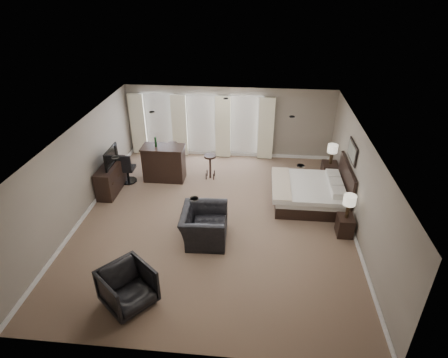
# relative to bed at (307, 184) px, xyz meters

# --- Properties ---
(room) EXTENTS (7.60, 8.60, 2.64)m
(room) POSITION_rel_bed_xyz_m (-2.58, -1.13, 0.64)
(room) COLOR #765D4B
(room) RESTS_ON ground
(window_bay) EXTENTS (5.25, 0.20, 2.30)m
(window_bay) POSITION_rel_bed_xyz_m (-3.58, 2.98, 0.54)
(window_bay) COLOR silver
(window_bay) RESTS_ON room
(bed) EXTENTS (2.08, 1.99, 1.33)m
(bed) POSITION_rel_bed_xyz_m (0.00, 0.00, 0.00)
(bed) COLOR silver
(bed) RESTS_ON ground
(nightstand_near) EXTENTS (0.41, 0.50, 0.54)m
(nightstand_near) POSITION_rel_bed_xyz_m (0.89, -1.45, -0.39)
(nightstand_near) COLOR black
(nightstand_near) RESTS_ON ground
(nightstand_far) EXTENTS (0.48, 0.59, 0.65)m
(nightstand_far) POSITION_rel_bed_xyz_m (0.89, 1.45, -0.34)
(nightstand_far) COLOR black
(nightstand_far) RESTS_ON ground
(lamp_near) EXTENTS (0.32, 0.32, 0.66)m
(lamp_near) POSITION_rel_bed_xyz_m (0.89, -1.45, 0.21)
(lamp_near) COLOR beige
(lamp_near) RESTS_ON nightstand_near
(lamp_far) EXTENTS (0.32, 0.32, 0.66)m
(lamp_far) POSITION_rel_bed_xyz_m (0.89, 1.45, 0.31)
(lamp_far) COLOR beige
(lamp_far) RESTS_ON nightstand_far
(wall_art) EXTENTS (0.04, 0.96, 0.56)m
(wall_art) POSITION_rel_bed_xyz_m (1.12, 0.00, 1.09)
(wall_art) COLOR slate
(wall_art) RESTS_ON room
(dresser) EXTENTS (0.49, 1.53, 0.89)m
(dresser) POSITION_rel_bed_xyz_m (-6.03, 0.16, -0.22)
(dresser) COLOR black
(dresser) RESTS_ON ground
(tv) EXTENTS (0.58, 1.00, 0.13)m
(tv) POSITION_rel_bed_xyz_m (-6.03, 0.16, 0.29)
(tv) COLOR black
(tv) RESTS_ON dresser
(armchair_near) EXTENTS (0.90, 1.34, 1.14)m
(armchair_near) POSITION_rel_bed_xyz_m (-2.77, -2.01, -0.09)
(armchair_near) COLOR black
(armchair_near) RESTS_ON ground
(armchair_far) EXTENTS (1.30, 1.31, 0.98)m
(armchair_far) POSITION_rel_bed_xyz_m (-4.02, -4.32, -0.17)
(armchair_far) COLOR black
(armchair_far) RESTS_ON ground
(bar_counter) EXTENTS (1.37, 0.71, 1.19)m
(bar_counter) POSITION_rel_bed_xyz_m (-4.54, 1.04, -0.07)
(bar_counter) COLOR black
(bar_counter) RESTS_ON ground
(bar_stool_left) EXTENTS (0.37, 0.37, 0.74)m
(bar_stool_left) POSITION_rel_bed_xyz_m (-4.55, 2.36, -0.29)
(bar_stool_left) COLOR black
(bar_stool_left) RESTS_ON ground
(bar_stool_right) EXTENTS (0.43, 0.43, 0.84)m
(bar_stool_right) POSITION_rel_bed_xyz_m (-3.04, 1.27, -0.24)
(bar_stool_right) COLOR black
(bar_stool_right) RESTS_ON ground
(desk_chair) EXTENTS (0.54, 0.54, 1.05)m
(desk_chair) POSITION_rel_bed_xyz_m (-5.71, 0.75, -0.14)
(desk_chair) COLOR black
(desk_chair) RESTS_ON ground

